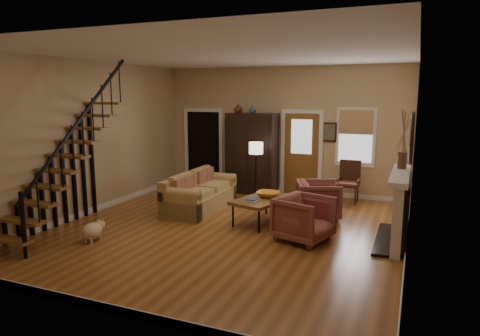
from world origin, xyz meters
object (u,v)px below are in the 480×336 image
at_px(armchair_left, 304,219).
at_px(floor_lamp, 256,172).
at_px(sofa, 200,193).
at_px(side_chair, 348,182).
at_px(armoire, 252,153).
at_px(armchair_right, 319,200).
at_px(coffee_table, 263,211).

distance_m(armchair_left, floor_lamp, 2.93).
xyz_separation_m(sofa, armchair_left, (2.68, -1.14, 0.01)).
xyz_separation_m(armchair_left, side_chair, (0.32, 3.02, 0.11)).
height_order(armoire, floor_lamp, armoire).
bearing_deg(armchair_right, side_chair, -35.02).
relative_size(sofa, floor_lamp, 1.46).
bearing_deg(floor_lamp, armchair_left, -52.38).
xyz_separation_m(armoire, floor_lamp, (0.46, -0.92, -0.32)).
bearing_deg(armoire, side_chair, -4.48).
relative_size(armchair_right, side_chair, 0.86).
distance_m(armchair_left, side_chair, 3.04).
bearing_deg(armchair_right, armchair_left, 161.72).
bearing_deg(coffee_table, armoire, 115.64).
relative_size(armoire, sofa, 0.99).
xyz_separation_m(sofa, coffee_table, (1.64, -0.41, -0.14)).
xyz_separation_m(sofa, side_chair, (3.00, 1.88, 0.11)).
distance_m(armoire, sofa, 2.23).
relative_size(sofa, coffee_table, 1.59).
bearing_deg(coffee_table, armchair_right, 38.47).
xyz_separation_m(coffee_table, armchair_left, (1.03, -0.73, 0.15)).
relative_size(armoire, side_chair, 2.06).
relative_size(floor_lamp, side_chair, 1.43).
bearing_deg(armoire, armchair_right, -38.53).
bearing_deg(armchair_right, coffee_table, 107.65).
bearing_deg(armoire, armchair_left, -55.31).
bearing_deg(side_chair, sofa, -147.84).
xyz_separation_m(coffee_table, floor_lamp, (-0.74, 1.57, 0.47)).
bearing_deg(sofa, armoire, 76.75).
relative_size(armoire, floor_lamp, 1.44).
bearing_deg(armchair_left, floor_lamp, 54.40).
distance_m(coffee_table, armchair_left, 1.27).
bearing_deg(armoire, coffee_table, -64.36).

